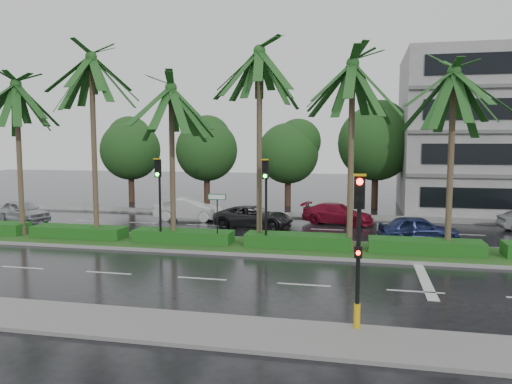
% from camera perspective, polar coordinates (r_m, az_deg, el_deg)
% --- Properties ---
extents(ground, '(120.00, 120.00, 0.00)m').
position_cam_1_polar(ground, '(24.54, -2.50, -6.78)').
color(ground, black).
rests_on(ground, ground).
extents(near_sidewalk, '(40.00, 2.40, 0.12)m').
position_cam_1_polar(near_sidewalk, '(15.27, -12.58, -14.59)').
color(near_sidewalk, slate).
rests_on(near_sidewalk, ground).
extents(far_sidewalk, '(40.00, 2.00, 0.12)m').
position_cam_1_polar(far_sidewalk, '(36.07, 2.34, -2.62)').
color(far_sidewalk, slate).
rests_on(far_sidewalk, ground).
extents(median, '(36.00, 4.00, 0.15)m').
position_cam_1_polar(median, '(25.47, -1.93, -6.13)').
color(median, gray).
rests_on(median, ground).
extents(hedge, '(35.20, 1.40, 0.60)m').
position_cam_1_polar(hedge, '(25.39, -1.93, -5.31)').
color(hedge, '#194814').
rests_on(hedge, median).
extents(lane_markings, '(34.00, 13.06, 0.01)m').
position_cam_1_polar(lane_markings, '(23.55, 4.45, -7.31)').
color(lane_markings, silver).
rests_on(lane_markings, ground).
extents(palm_row, '(26.30, 4.20, 10.42)m').
position_cam_1_polar(palm_row, '(25.43, -4.78, 12.32)').
color(palm_row, '#4A372A').
rests_on(palm_row, median).
extents(signal_near, '(0.34, 0.45, 4.36)m').
position_cam_1_polar(signal_near, '(14.06, 11.63, -5.97)').
color(signal_near, black).
rests_on(signal_near, near_sidewalk).
extents(signal_median_left, '(0.34, 0.42, 4.36)m').
position_cam_1_polar(signal_median_left, '(25.65, -11.04, 0.45)').
color(signal_median_left, black).
rests_on(signal_median_left, median).
extents(signal_median_right, '(0.34, 0.42, 4.36)m').
position_cam_1_polar(signal_median_right, '(24.02, 1.11, 0.20)').
color(signal_median_right, black).
rests_on(signal_median_right, median).
extents(street_sign, '(0.95, 0.09, 2.60)m').
position_cam_1_polar(street_sign, '(24.89, -4.47, -1.64)').
color(street_sign, black).
rests_on(street_sign, median).
extents(bg_trees, '(32.78, 5.96, 8.61)m').
position_cam_1_polar(bg_trees, '(41.29, 2.93, 5.23)').
color(bg_trees, '#322016').
rests_on(bg_trees, ground).
extents(building, '(16.00, 10.00, 12.00)m').
position_cam_1_polar(building, '(42.59, 27.20, 6.05)').
color(building, gray).
rests_on(building, ground).
extents(car_silver, '(3.06, 4.59, 1.45)m').
position_cam_1_polar(car_silver, '(36.57, -25.12, -2.00)').
color(car_silver, '#A7ABAF').
rests_on(car_silver, ground).
extents(car_white, '(1.66, 4.57, 1.50)m').
position_cam_1_polar(car_white, '(34.23, -7.72, -1.96)').
color(car_white, silver).
rests_on(car_white, ground).
extents(car_darkgrey, '(2.45, 4.97, 1.36)m').
position_cam_1_polar(car_darkgrey, '(30.94, -0.25, -2.87)').
color(car_darkgrey, black).
rests_on(car_darkgrey, ground).
extents(car_red, '(2.82, 4.90, 1.34)m').
position_cam_1_polar(car_red, '(32.80, 9.30, -2.47)').
color(car_red, maroon).
rests_on(car_red, ground).
extents(car_blue, '(2.43, 4.39, 1.41)m').
position_cam_1_polar(car_blue, '(27.89, 18.05, -4.05)').
color(car_blue, navy).
rests_on(car_blue, ground).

